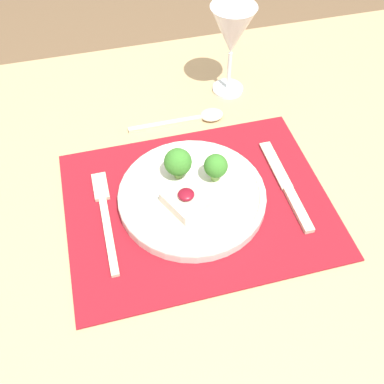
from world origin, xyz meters
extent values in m
plane|color=brown|center=(0.00, 0.00, 0.00)|extent=(8.00, 8.00, 0.00)
cube|color=tan|center=(0.00, 0.00, 0.75)|extent=(1.48, 0.96, 0.03)
cylinder|color=tan|center=(0.67, 0.41, 0.37)|extent=(0.06, 0.06, 0.73)
cube|color=maroon|center=(0.00, 0.00, 0.76)|extent=(0.42, 0.33, 0.00)
cylinder|color=silver|center=(-0.01, 0.01, 0.77)|extent=(0.24, 0.24, 0.02)
torus|color=silver|center=(-0.01, 0.01, 0.78)|extent=(0.24, 0.24, 0.01)
cube|color=beige|center=(-0.02, -0.01, 0.79)|extent=(0.08, 0.08, 0.02)
ellipsoid|color=maroon|center=(-0.02, -0.01, 0.80)|extent=(0.03, 0.03, 0.01)
cylinder|color=#84B256|center=(0.04, 0.03, 0.79)|extent=(0.01, 0.01, 0.02)
sphere|color=#387A28|center=(0.04, 0.03, 0.81)|extent=(0.04, 0.04, 0.04)
cylinder|color=#84B256|center=(-0.02, 0.05, 0.79)|extent=(0.01, 0.01, 0.02)
sphere|color=#387A28|center=(-0.02, 0.05, 0.81)|extent=(0.05, 0.05, 0.05)
cube|color=beige|center=(-0.15, -0.03, 0.77)|extent=(0.01, 0.14, 0.01)
cube|color=beige|center=(-0.15, 0.07, 0.77)|extent=(0.02, 0.06, 0.01)
cube|color=beige|center=(0.15, -0.06, 0.77)|extent=(0.02, 0.09, 0.01)
cube|color=beige|center=(0.15, 0.05, 0.77)|extent=(0.02, 0.11, 0.00)
cube|color=beige|center=(-0.01, 0.20, 0.76)|extent=(0.14, 0.01, 0.01)
ellipsoid|color=beige|center=(0.08, 0.20, 0.77)|extent=(0.04, 0.04, 0.01)
cylinder|color=white|center=(0.14, 0.27, 0.76)|extent=(0.06, 0.06, 0.01)
cylinder|color=white|center=(0.14, 0.27, 0.81)|extent=(0.01, 0.01, 0.08)
cone|color=white|center=(0.14, 0.27, 0.89)|extent=(0.08, 0.08, 0.09)
camera|label=1|loc=(-0.12, -0.43, 1.34)|focal=42.00mm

